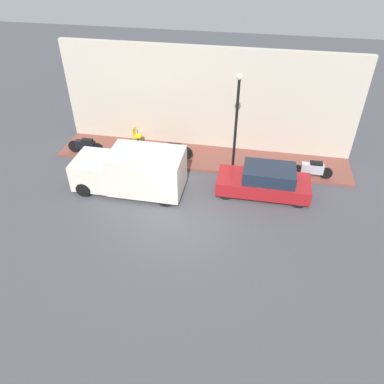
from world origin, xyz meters
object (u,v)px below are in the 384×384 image
object	(u,v)px
delivery_van	(131,171)
parked_car	(265,181)
motorcycle_red	(172,150)
scooter_silver	(312,169)
motorcycle_black	(86,145)
streetlamp	(237,115)
cafe_chair	(136,135)

from	to	relation	value
delivery_van	parked_car	bearing A→B (deg)	-82.21
parked_car	motorcycle_red	bearing A→B (deg)	66.97
delivery_van	scooter_silver	size ratio (longest dim) A/B	2.58
motorcycle_black	motorcycle_red	distance (m)	4.36
motorcycle_black	motorcycle_red	size ratio (longest dim) A/B	0.87
streetlamp	cafe_chair	world-z (taller)	streetlamp
parked_car	streetlamp	world-z (taller)	streetlamp
parked_car	cafe_chair	xyz separation A→B (m)	(2.94, 6.73, 0.05)
delivery_van	motorcycle_black	distance (m)	3.99
delivery_van	scooter_silver	world-z (taller)	delivery_van
scooter_silver	motorcycle_black	xyz separation A→B (m)	(0.06, 11.07, 0.00)
scooter_silver	cafe_chair	xyz separation A→B (m)	(1.43, 8.84, 0.11)
streetlamp	cafe_chair	distance (m)	5.90
delivery_van	motorcycle_red	bearing A→B (deg)	-22.59
delivery_van	streetlamp	bearing A→B (deg)	-62.92
scooter_silver	motorcycle_black	bearing A→B (deg)	89.67
motorcycle_red	cafe_chair	size ratio (longest dim) A/B	2.28
parked_car	motorcycle_black	world-z (taller)	parked_car
delivery_van	cafe_chair	world-z (taller)	delivery_van
scooter_silver	cafe_chair	world-z (taller)	cafe_chair
motorcycle_red	streetlamp	bearing A→B (deg)	-100.60
scooter_silver	streetlamp	world-z (taller)	streetlamp
scooter_silver	motorcycle_black	world-z (taller)	scooter_silver
scooter_silver	motorcycle_red	size ratio (longest dim) A/B	0.87
parked_car	delivery_van	distance (m)	5.83
parked_car	scooter_silver	size ratio (longest dim) A/B	2.14
scooter_silver	streetlamp	xyz separation A→B (m)	(-0.12, 3.63, 2.41)
parked_car	streetlamp	distance (m)	3.11
streetlamp	cafe_chair	size ratio (longest dim) A/B	4.94
delivery_van	streetlamp	world-z (taller)	streetlamp
cafe_chair	motorcycle_red	bearing A→B (deg)	-114.69
motorcycle_black	streetlamp	bearing A→B (deg)	-91.41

